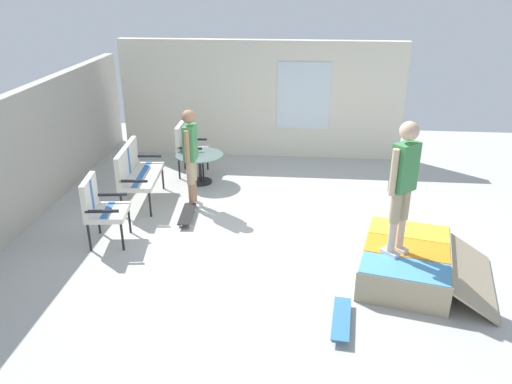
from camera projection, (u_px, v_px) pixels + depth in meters
name	position (u px, v px, depth m)	size (l,w,h in m)	color
ground_plane	(273.00, 239.00, 7.72)	(12.00, 12.00, 0.10)	#B2B2AD
back_wall_cinderblock	(11.00, 165.00, 7.62)	(9.00, 0.20, 2.05)	#ADA89E
house_facade	(262.00, 99.00, 10.71)	(0.23, 6.00, 2.47)	silver
skate_ramp	(408.00, 262.00, 6.61)	(1.91, 1.97, 0.43)	tan
patio_bench	(135.00, 169.00, 8.62)	(1.29, 0.65, 1.02)	black
patio_chair_near_house	(187.00, 145.00, 9.85)	(0.63, 0.56, 1.02)	black
patio_chair_by_wall	(99.00, 204.00, 7.30)	(0.69, 0.63, 1.02)	black
patio_table	(200.00, 163.00, 9.53)	(0.90, 0.90, 0.57)	black
person_watching	(190.00, 152.00, 8.31)	(0.48, 0.25, 1.70)	silver
person_skater	(403.00, 179.00, 6.01)	(0.37, 0.37, 1.72)	silver
skateboard_by_bench	(187.00, 214.00, 8.21)	(0.81, 0.25, 0.10)	black
skateboard_spare	(341.00, 319.00, 5.72)	(0.82, 0.29, 0.10)	#3372B2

